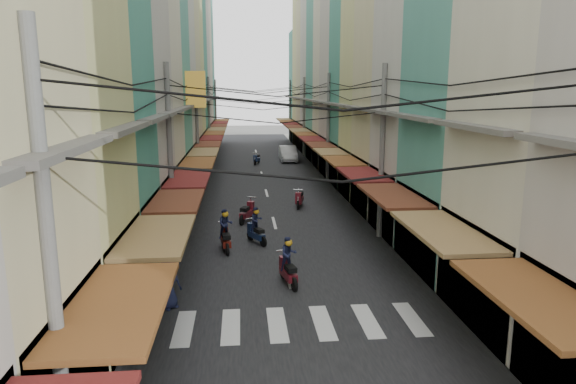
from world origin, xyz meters
TOP-DOWN VIEW (x-y plane):
  - ground at (0.00, 0.00)m, footprint 160.00×160.00m
  - road at (0.00, 20.00)m, footprint 10.00×80.00m
  - sidewalk_left at (-6.50, 20.00)m, footprint 3.00×80.00m
  - sidewalk_right at (6.50, 20.00)m, footprint 3.00×80.00m
  - crosswalk at (-0.00, -6.00)m, footprint 7.55×2.40m
  - building_row_left at (-7.92, 16.56)m, footprint 7.80×67.67m
  - building_row_right at (7.92, 16.45)m, footprint 7.80×68.98m
  - utility_poles at (0.00, 15.01)m, footprint 10.20×66.13m
  - white_car at (2.93, 29.75)m, footprint 5.30×2.11m
  - bicycle at (5.88, -3.00)m, footprint 1.68×0.97m
  - moving_scooters at (-0.77, 5.31)m, footprint 4.67×32.53m
  - parked_scooters at (4.70, -3.33)m, footprint 13.22×12.77m
  - pedestrians at (-3.70, 1.89)m, footprint 12.35×18.73m
  - market_umbrella at (6.54, -5.44)m, footprint 2.27×2.27m
  - traffic_sign at (5.75, 0.26)m, footprint 0.10×0.58m

SIDE VIEW (x-z plane):
  - ground at x=0.00m, z-range 0.00..0.00m
  - white_car at x=2.93m, z-range -0.93..0.93m
  - bicycle at x=5.88m, z-range -0.54..0.54m
  - road at x=0.00m, z-range 0.00..0.02m
  - crosswalk at x=0.00m, z-range 0.02..0.03m
  - sidewalk_left at x=-6.50m, z-range 0.00..0.06m
  - sidewalk_right at x=6.50m, z-range 0.00..0.06m
  - parked_scooters at x=4.70m, z-range -0.02..0.94m
  - moving_scooters at x=-0.77m, z-range -0.40..1.47m
  - pedestrians at x=-3.70m, z-range -0.07..2.17m
  - traffic_sign at x=5.75m, z-range 0.57..3.20m
  - market_umbrella at x=6.54m, z-range 0.91..3.30m
  - utility_poles at x=0.00m, z-range 2.49..10.69m
  - building_row_right at x=7.92m, z-range -1.89..20.71m
  - building_row_left at x=-7.92m, z-range -2.07..21.63m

